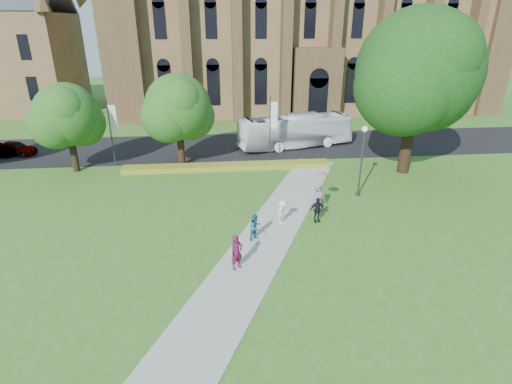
{
  "coord_description": "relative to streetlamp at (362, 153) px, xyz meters",
  "views": [
    {
      "loc": [
        -2.78,
        -19.89,
        11.91
      ],
      "look_at": [
        -0.38,
        4.1,
        1.6
      ],
      "focal_mm": 28.0,
      "sensor_mm": 36.0,
      "label": 1
    }
  ],
  "objects": [
    {
      "name": "road",
      "position": [
        -7.5,
        13.5,
        -3.29
      ],
      "size": [
        160.0,
        10.0,
        0.02
      ],
      "primitive_type": "cube",
      "color": "black",
      "rests_on": "ground"
    },
    {
      "name": "car_0",
      "position": [
        -29.71,
        12.72,
        -2.61
      ],
      "size": [
        4.16,
        2.41,
        1.33
      ],
      "primitive_type": "imported",
      "rotation": [
        0.0,
        0.0,
        1.34
      ],
      "color": "gray",
      "rests_on": "road"
    },
    {
      "name": "streetlamp",
      "position": [
        0.0,
        0.0,
        0.0
      ],
      "size": [
        0.44,
        0.44,
        5.24
      ],
      "color": "#38383D",
      "rests_on": "ground"
    },
    {
      "name": "street_tree_0",
      "position": [
        -22.5,
        7.5,
        1.58
      ],
      "size": [
        5.2,
        5.2,
        7.5
      ],
      "color": "#332114",
      "rests_on": "ground"
    },
    {
      "name": "pedestrian_4",
      "position": [
        -3.61,
        -2.18,
        -2.33
      ],
      "size": [
        1.01,
        0.77,
        1.85
      ],
      "primitive_type": "imported",
      "rotation": [
        0.0,
        0.0,
        0.22
      ],
      "color": "gray",
      "rests_on": "footpath"
    },
    {
      "name": "parasol",
      "position": [
        -3.43,
        -2.08,
        -1.04
      ],
      "size": [
        0.91,
        0.91,
        0.73
      ],
      "primitive_type": "imported",
      "rotation": [
        0.0,
        0.0,
        0.09
      ],
      "color": "#CB8FA0",
      "rests_on": "pedestrian_4"
    },
    {
      "name": "footpath",
      "position": [
        -7.5,
        -5.5,
        -3.28
      ],
      "size": [
        15.58,
        28.54,
        0.04
      ],
      "primitive_type": "cube",
      "rotation": [
        0.0,
        0.0,
        -0.44
      ],
      "color": "#B2B2A8",
      "rests_on": "ground"
    },
    {
      "name": "cathedral",
      "position": [
        2.5,
        33.23,
        9.69
      ],
      "size": [
        52.6,
        18.25,
        28.0
      ],
      "color": "olive",
      "rests_on": "ground"
    },
    {
      "name": "street_tree_1",
      "position": [
        -13.5,
        8.0,
        1.93
      ],
      "size": [
        5.6,
        5.6,
        8.05
      ],
      "color": "#332114",
      "rests_on": "ground"
    },
    {
      "name": "ground",
      "position": [
        -7.5,
        -6.5,
        -3.3
      ],
      "size": [
        160.0,
        160.0,
        0.0
      ],
      "primitive_type": "plane",
      "color": "#3B691F",
      "rests_on": "ground"
    },
    {
      "name": "flower_hedge",
      "position": [
        -9.5,
        6.7,
        -3.07
      ],
      "size": [
        18.0,
        1.4,
        0.45
      ],
      "primitive_type": "cube",
      "color": "gold",
      "rests_on": "ground"
    },
    {
      "name": "banner_pole_1",
      "position": [
        -19.39,
        8.7,
        0.09
      ],
      "size": [
        0.7,
        0.1,
        6.0
      ],
      "color": "#38383D",
      "rests_on": "ground"
    },
    {
      "name": "pedestrian_2",
      "position": [
        -6.36,
        -4.0,
        -2.46
      ],
      "size": [
        1.12,
        1.16,
        1.59
      ],
      "primitive_type": "imported",
      "rotation": [
        0.0,
        0.0,
        0.86
      ],
      "color": "white",
      "rests_on": "footpath"
    },
    {
      "name": "tour_coach",
      "position": [
        -2.34,
        12.76,
        -1.63
      ],
      "size": [
        12.16,
        5.56,
        3.3
      ],
      "primitive_type": "imported",
      "rotation": [
        0.0,
        0.0,
        1.82
      ],
      "color": "silver",
      "rests_on": "road"
    },
    {
      "name": "banner_pole_0",
      "position": [
        -5.39,
        8.7,
        0.09
      ],
      "size": [
        0.7,
        0.1,
        6.0
      ],
      "color": "#38383D",
      "rests_on": "ground"
    },
    {
      "name": "pedestrian_0",
      "position": [
        -9.52,
        -8.78,
        -2.29
      ],
      "size": [
        0.84,
        0.78,
        1.93
      ],
      "primitive_type": "imported",
      "rotation": [
        0.0,
        0.0,
        0.6
      ],
      "color": "#561333",
      "rests_on": "footpath"
    },
    {
      "name": "pedestrian_1",
      "position": [
        -8.25,
        -5.86,
        -2.44
      ],
      "size": [
        1.01,
        0.98,
        1.63
      ],
      "primitive_type": "imported",
      "rotation": [
        0.0,
        0.0,
        0.69
      ],
      "color": "#185D79",
      "rests_on": "footpath"
    },
    {
      "name": "large_tree",
      "position": [
        5.5,
        4.5,
        5.07
      ],
      "size": [
        9.6,
        9.6,
        13.2
      ],
      "color": "#332114",
      "rests_on": "ground"
    },
    {
      "name": "pedestrian_3",
      "position": [
        -4.12,
        -3.96,
        -2.43
      ],
      "size": [
        1.03,
        0.56,
        1.66
      ],
      "primitive_type": "imported",
      "rotation": [
        0.0,
        0.0,
        0.17
      ],
      "color": "black",
      "rests_on": "footpath"
    }
  ]
}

